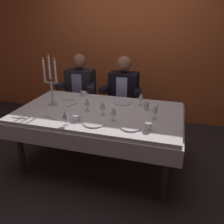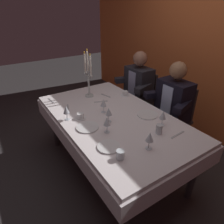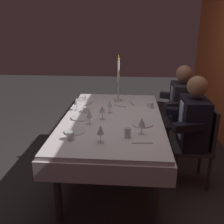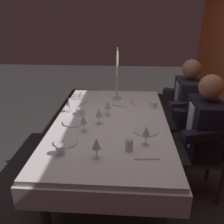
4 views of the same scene
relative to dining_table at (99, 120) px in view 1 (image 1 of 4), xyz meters
The scene contains 24 objects.
ground_plane 0.62m from the dining_table, ahead, with size 12.00×12.00×0.00m, color #312D2E.
back_wall 1.81m from the dining_table, 90.00° to the left, with size 6.00×0.12×2.70m, color orange.
dining_table is the anchor object (origin of this frame).
candelabra 0.72m from the dining_table, behind, with size 0.19×0.11×0.62m.
dinner_plate_0 0.38m from the dining_table, 78.61° to the right, with size 0.23×0.23×0.01m, color white.
dinner_plate_1 0.41m from the dining_table, 58.44° to the left, with size 0.23×0.23×0.01m, color white.
dinner_plate_2 0.58m from the dining_table, 36.66° to the right, with size 0.20×0.20×0.01m, color white.
wine_glass_0 0.69m from the dining_table, ahead, with size 0.07×0.07×0.16m.
wine_glass_1 0.55m from the dining_table, 113.20° to the right, with size 0.07×0.07×0.16m.
wine_glass_2 0.27m from the dining_table, 51.16° to the right, with size 0.07×0.07×0.16m.
wine_glass_3 0.59m from the dining_table, 35.25° to the left, with size 0.07×0.07×0.16m.
wine_glass_4 0.41m from the dining_table, 42.67° to the right, with size 0.07×0.07×0.16m.
wine_glass_5 0.27m from the dining_table, 161.41° to the right, with size 0.07×0.07×0.16m.
water_tumbler_0 0.58m from the dining_table, 18.83° to the left, with size 0.06×0.06×0.09m, color silver.
water_tumbler_1 0.72m from the dining_table, 28.29° to the right, with size 0.07×0.07×0.08m, color silver.
coffee_cup_0 0.61m from the dining_table, 130.18° to the left, with size 0.13×0.12×0.06m.
coffee_cup_1 0.38m from the dining_table, 113.21° to the right, with size 0.13×0.12×0.06m.
fork_0 0.89m from the dining_table, 149.73° to the right, with size 0.17×0.02×0.01m, color #B7B7BC.
fork_1 0.41m from the dining_table, 169.35° to the left, with size 0.17×0.02×0.01m, color #B7B7BC.
spoon_2 0.57m from the dining_table, 156.48° to the left, with size 0.17×0.02×0.01m, color #B7B7BC.
knife_3 0.73m from the dining_table, 25.63° to the left, with size 0.19×0.02×0.01m, color #B7B7BC.
knife_4 0.57m from the dining_table, 141.87° to the right, with size 0.19×0.02×0.01m, color #B7B7BC.
seated_diner_0 1.08m from the dining_table, 124.68° to the left, with size 0.63×0.48×1.24m.
seated_diner_1 0.90m from the dining_table, 84.30° to the left, with size 0.63×0.48×1.24m.
Camera 1 is at (0.84, -2.35, 1.77)m, focal length 36.93 mm.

